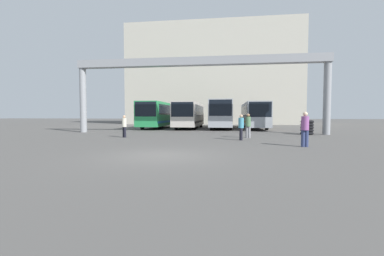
{
  "coord_description": "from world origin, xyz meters",
  "views": [
    {
      "loc": [
        2.63,
        -10.06,
        1.65
      ],
      "look_at": [
        -0.93,
        16.08,
        0.3
      ],
      "focal_mm": 24.0,
      "sensor_mm": 36.0,
      "label": 1
    }
  ],
  "objects_px": {
    "bus_slot_0": "(158,114)",
    "tire_stack": "(307,127)",
    "pedestrian_mid_right": "(241,127)",
    "pedestrian_mid_left": "(248,125)",
    "bus_slot_1": "(190,114)",
    "bus_slot_2": "(222,113)",
    "pedestrian_near_center": "(305,128)",
    "bus_slot_3": "(254,114)",
    "pedestrian_far_center": "(124,126)"
  },
  "relations": [
    {
      "from": "pedestrian_far_center",
      "to": "pedestrian_mid_left",
      "type": "distance_m",
      "value": 8.98
    },
    {
      "from": "pedestrian_mid_left",
      "to": "tire_stack",
      "type": "xyz_separation_m",
      "value": [
        5.14,
        3.84,
        -0.32
      ]
    },
    {
      "from": "pedestrian_near_center",
      "to": "bus_slot_0",
      "type": "bearing_deg",
      "value": -54.03
    },
    {
      "from": "bus_slot_0",
      "to": "bus_slot_2",
      "type": "relative_size",
      "value": 0.84
    },
    {
      "from": "bus_slot_0",
      "to": "tire_stack",
      "type": "distance_m",
      "value": 17.52
    },
    {
      "from": "pedestrian_mid_right",
      "to": "pedestrian_mid_left",
      "type": "height_order",
      "value": "pedestrian_mid_left"
    },
    {
      "from": "pedestrian_mid_right",
      "to": "bus_slot_2",
      "type": "bearing_deg",
      "value": -178.83
    },
    {
      "from": "bus_slot_2",
      "to": "pedestrian_mid_left",
      "type": "distance_m",
      "value": 13.72
    },
    {
      "from": "pedestrian_near_center",
      "to": "pedestrian_mid_left",
      "type": "xyz_separation_m",
      "value": [
        -2.49,
        4.81,
        -0.04
      ]
    },
    {
      "from": "pedestrian_far_center",
      "to": "tire_stack",
      "type": "height_order",
      "value": "pedestrian_far_center"
    },
    {
      "from": "bus_slot_1",
      "to": "pedestrian_far_center",
      "type": "xyz_separation_m",
      "value": [
        -2.85,
        -13.66,
        -0.92
      ]
    },
    {
      "from": "bus_slot_1",
      "to": "pedestrian_mid_left",
      "type": "distance_m",
      "value": 14.29
    },
    {
      "from": "pedestrian_near_center",
      "to": "pedestrian_far_center",
      "type": "distance_m",
      "value": 12.13
    },
    {
      "from": "bus_slot_2",
      "to": "pedestrian_far_center",
      "type": "relative_size",
      "value": 7.45
    },
    {
      "from": "bus_slot_1",
      "to": "bus_slot_3",
      "type": "distance_m",
      "value": 7.88
    },
    {
      "from": "bus_slot_2",
      "to": "bus_slot_3",
      "type": "relative_size",
      "value": 1.01
    },
    {
      "from": "bus_slot_0",
      "to": "pedestrian_mid_right",
      "type": "bearing_deg",
      "value": -56.45
    },
    {
      "from": "bus_slot_3",
      "to": "pedestrian_mid_right",
      "type": "bearing_deg",
      "value": -98.81
    },
    {
      "from": "bus_slot_0",
      "to": "bus_slot_1",
      "type": "distance_m",
      "value": 3.95
    },
    {
      "from": "pedestrian_mid_left",
      "to": "bus_slot_2",
      "type": "bearing_deg",
      "value": 107.34
    },
    {
      "from": "bus_slot_1",
      "to": "bus_slot_2",
      "type": "bearing_deg",
      "value": 8.92
    },
    {
      "from": "pedestrian_mid_right",
      "to": "tire_stack",
      "type": "relative_size",
      "value": 1.4
    },
    {
      "from": "bus_slot_0",
      "to": "bus_slot_2",
      "type": "height_order",
      "value": "bus_slot_2"
    },
    {
      "from": "pedestrian_near_center",
      "to": "pedestrian_mid_right",
      "type": "height_order",
      "value": "pedestrian_near_center"
    },
    {
      "from": "bus_slot_2",
      "to": "pedestrian_mid_left",
      "type": "relative_size",
      "value": 6.95
    },
    {
      "from": "pedestrian_mid_left",
      "to": "pedestrian_far_center",
      "type": "bearing_deg",
      "value": -166.91
    },
    {
      "from": "bus_slot_3",
      "to": "tire_stack",
      "type": "relative_size",
      "value": 9.97
    },
    {
      "from": "bus_slot_2",
      "to": "tire_stack",
      "type": "height_order",
      "value": "bus_slot_2"
    },
    {
      "from": "bus_slot_1",
      "to": "pedestrian_mid_left",
      "type": "height_order",
      "value": "bus_slot_1"
    },
    {
      "from": "bus_slot_3",
      "to": "pedestrian_mid_right",
      "type": "xyz_separation_m",
      "value": [
        -2.35,
        -15.16,
        -0.88
      ]
    },
    {
      "from": "pedestrian_mid_left",
      "to": "bus_slot_1",
      "type": "bearing_deg",
      "value": 123.53
    },
    {
      "from": "pedestrian_near_center",
      "to": "pedestrian_mid_right",
      "type": "relative_size",
      "value": 1.08
    },
    {
      "from": "bus_slot_0",
      "to": "pedestrian_near_center",
      "type": "bearing_deg",
      "value": -54.17
    },
    {
      "from": "pedestrian_far_center",
      "to": "pedestrian_mid_left",
      "type": "xyz_separation_m",
      "value": [
        8.95,
        0.76,
        0.06
      ]
    },
    {
      "from": "bus_slot_1",
      "to": "pedestrian_near_center",
      "type": "distance_m",
      "value": 19.7
    },
    {
      "from": "bus_slot_3",
      "to": "bus_slot_0",
      "type": "bearing_deg",
      "value": -175.52
    },
    {
      "from": "pedestrian_mid_right",
      "to": "tire_stack",
      "type": "height_order",
      "value": "pedestrian_mid_right"
    },
    {
      "from": "bus_slot_0",
      "to": "pedestrian_mid_right",
      "type": "xyz_separation_m",
      "value": [
        9.44,
        -14.24,
        -0.93
      ]
    },
    {
      "from": "bus_slot_0",
      "to": "tire_stack",
      "type": "bearing_deg",
      "value": -29.8
    },
    {
      "from": "bus_slot_2",
      "to": "pedestrian_near_center",
      "type": "distance_m",
      "value": 18.93
    },
    {
      "from": "pedestrian_mid_right",
      "to": "pedestrian_mid_left",
      "type": "distance_m",
      "value": 1.81
    },
    {
      "from": "pedestrian_mid_right",
      "to": "pedestrian_near_center",
      "type": "bearing_deg",
      "value": 40.03
    },
    {
      "from": "bus_slot_3",
      "to": "pedestrian_far_center",
      "type": "bearing_deg",
      "value": -127.02
    },
    {
      "from": "bus_slot_3",
      "to": "pedestrian_near_center",
      "type": "height_order",
      "value": "bus_slot_3"
    },
    {
      "from": "pedestrian_mid_left",
      "to": "bus_slot_3",
      "type": "bearing_deg",
      "value": 90.76
    },
    {
      "from": "pedestrian_near_center",
      "to": "pedestrian_far_center",
      "type": "height_order",
      "value": "pedestrian_near_center"
    },
    {
      "from": "pedestrian_near_center",
      "to": "bus_slot_1",
      "type": "bearing_deg",
      "value": -64.0
    },
    {
      "from": "pedestrian_mid_right",
      "to": "pedestrian_mid_left",
      "type": "xyz_separation_m",
      "value": [
        0.59,
        1.71,
        0.03
      ]
    },
    {
      "from": "bus_slot_1",
      "to": "pedestrian_near_center",
      "type": "height_order",
      "value": "bus_slot_1"
    },
    {
      "from": "pedestrian_far_center",
      "to": "pedestrian_mid_left",
      "type": "relative_size",
      "value": 0.93
    }
  ]
}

